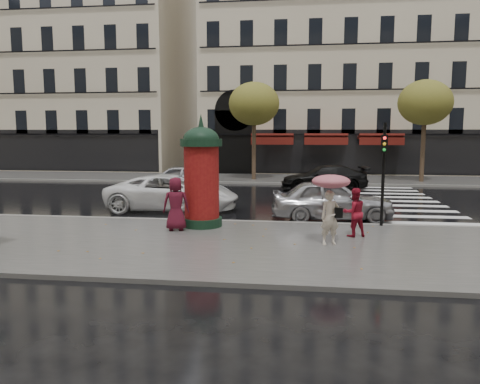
# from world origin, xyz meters

# --- Properties ---
(ground) EXTENTS (160.00, 160.00, 0.00)m
(ground) POSITION_xyz_m (0.00, 0.00, 0.00)
(ground) COLOR black
(ground) RESTS_ON ground
(near_sidewalk) EXTENTS (90.00, 7.00, 0.12)m
(near_sidewalk) POSITION_xyz_m (0.00, -0.50, 0.06)
(near_sidewalk) COLOR #474744
(near_sidewalk) RESTS_ON ground
(far_sidewalk) EXTENTS (90.00, 6.00, 0.12)m
(far_sidewalk) POSITION_xyz_m (0.00, 19.00, 0.06)
(far_sidewalk) COLOR #474744
(far_sidewalk) RESTS_ON ground
(near_kerb) EXTENTS (90.00, 0.25, 0.14)m
(near_kerb) POSITION_xyz_m (0.00, 3.00, 0.07)
(near_kerb) COLOR slate
(near_kerb) RESTS_ON ground
(far_kerb) EXTENTS (90.00, 0.25, 0.14)m
(far_kerb) POSITION_xyz_m (0.00, 16.00, 0.07)
(far_kerb) COLOR slate
(far_kerb) RESTS_ON ground
(zebra_crossing) EXTENTS (3.60, 11.75, 0.01)m
(zebra_crossing) POSITION_xyz_m (6.00, 9.60, 0.01)
(zebra_crossing) COLOR silver
(zebra_crossing) RESTS_ON ground
(bldg_far_corner) EXTENTS (26.00, 14.00, 22.90)m
(bldg_far_corner) POSITION_xyz_m (6.00, 30.00, 11.31)
(bldg_far_corner) COLOR #B7A88C
(bldg_far_corner) RESTS_ON ground
(bldg_far_left) EXTENTS (24.00, 14.00, 22.90)m
(bldg_far_left) POSITION_xyz_m (-22.00, 30.00, 11.31)
(bldg_far_left) COLOR #B7A88C
(bldg_far_left) RESTS_ON ground
(tree_far_left) EXTENTS (3.40, 3.40, 6.64)m
(tree_far_left) POSITION_xyz_m (-2.00, 18.00, 5.17)
(tree_far_left) COLOR #38281C
(tree_far_left) RESTS_ON ground
(tree_far_right) EXTENTS (3.40, 3.40, 6.64)m
(tree_far_right) POSITION_xyz_m (9.00, 18.00, 5.17)
(tree_far_right) COLOR #38281C
(tree_far_right) RESTS_ON ground
(woman_umbrella) EXTENTS (1.09, 1.09, 2.09)m
(woman_umbrella) POSITION_xyz_m (2.06, -0.20, 1.50)
(woman_umbrella) COLOR beige
(woman_umbrella) RESTS_ON near_sidewalk
(woman_red) EXTENTS (0.88, 0.79, 1.51)m
(woman_red) POSITION_xyz_m (2.86, 0.94, 0.88)
(woman_red) COLOR maroon
(woman_red) RESTS_ON near_sidewalk
(man_burgundy) EXTENTS (0.97, 0.74, 1.77)m
(man_burgundy) POSITION_xyz_m (-2.85, 1.12, 1.00)
(man_burgundy) COLOR #4D0F1E
(man_burgundy) RESTS_ON near_sidewalk
(morris_column) EXTENTS (1.42, 1.42, 3.83)m
(morris_column) POSITION_xyz_m (-2.16, 1.94, 1.95)
(morris_column) COLOR black
(morris_column) RESTS_ON near_sidewalk
(traffic_light) EXTENTS (0.24, 0.34, 3.53)m
(traffic_light) POSITION_xyz_m (3.99, 2.73, 2.26)
(traffic_light) COLOR black
(traffic_light) RESTS_ON near_sidewalk
(car_silver) EXTENTS (4.70, 2.21, 1.56)m
(car_silver) POSITION_xyz_m (2.39, 4.20, 0.78)
(car_silver) COLOR #A5A5AA
(car_silver) RESTS_ON ground
(car_white) EXTENTS (5.64, 2.72, 1.55)m
(car_white) POSITION_xyz_m (-4.19, 5.52, 0.77)
(car_white) COLOR white
(car_white) RESTS_ON ground
(car_black) EXTENTS (5.11, 2.58, 1.42)m
(car_black) POSITION_xyz_m (2.52, 13.48, 0.71)
(car_black) COLOR black
(car_black) RESTS_ON ground
(car_far_silver) EXTENTS (4.50, 1.95, 1.51)m
(car_far_silver) POSITION_xyz_m (-5.66, 11.81, 0.76)
(car_far_silver) COLOR silver
(car_far_silver) RESTS_ON ground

